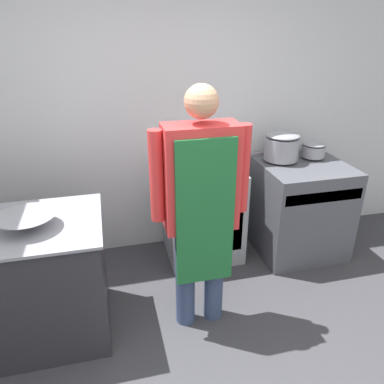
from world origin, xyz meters
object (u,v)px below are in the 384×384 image
mixing_bowl (27,222)px  fridge_unit (203,214)px  stock_pot (282,146)px  person_cook (201,200)px  stove (299,208)px  sauce_pot (314,149)px

mixing_bowl → fridge_unit: bearing=28.8°
fridge_unit → stock_pot: bearing=0.9°
person_cook → mixing_bowl: (-1.10, 0.10, -0.07)m
stove → fridge_unit: stove is taller
stock_pot → stove: bearing=-37.2°
stove → sauce_pot: (0.16, 0.13, 0.53)m
person_cook → sauce_pot: 1.59m
sauce_pot → fridge_unit: bearing=-179.4°
mixing_bowl → stock_pot: size_ratio=1.17×
person_cook → sauce_pot: (1.33, 0.86, -0.02)m
fridge_unit → stock_pot: stock_pot is taller
sauce_pot → stove: bearing=-139.5°
person_cook → stock_pot: 1.32m
mixing_bowl → stock_pot: stock_pot is taller
fridge_unit → stock_pot: 0.96m
person_cook → stock_pot: bearing=40.7°
mixing_bowl → stove: bearing=15.3°
sauce_pot → mixing_bowl: bearing=-162.7°
stock_pot → sauce_pot: stock_pot is taller
sauce_pot → person_cook: bearing=-147.2°
stove → sauce_pot: 0.57m
fridge_unit → person_cook: (-0.26, -0.85, 0.56)m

